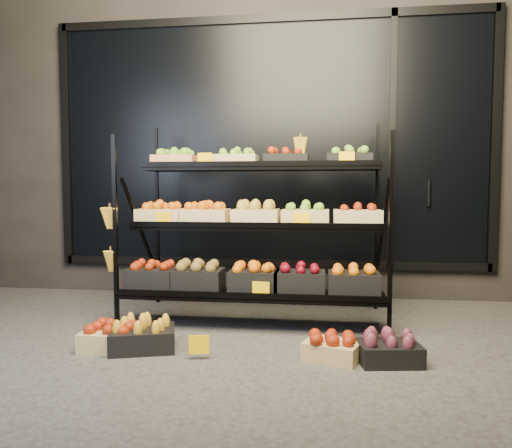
# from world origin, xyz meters

# --- Properties ---
(ground) EXTENTS (24.00, 24.00, 0.00)m
(ground) POSITION_xyz_m (0.00, 0.00, 0.00)
(ground) COLOR #514F4C
(ground) RESTS_ON ground
(building) EXTENTS (6.00, 2.08, 3.50)m
(building) POSITION_xyz_m (0.00, 2.59, 1.75)
(building) COLOR #2D2826
(building) RESTS_ON ground
(display_rack) EXTENTS (2.18, 1.02, 1.66)m
(display_rack) POSITION_xyz_m (-0.02, 0.60, 0.79)
(display_rack) COLOR black
(display_rack) RESTS_ON ground
(tag_floor_a) EXTENTS (0.13, 0.01, 0.12)m
(tag_floor_a) POSITION_xyz_m (-0.23, -0.40, 0.06)
(tag_floor_a) COLOR #FFC600
(tag_floor_a) RESTS_ON ground
(floor_crate_left) EXTENTS (0.39, 0.29, 0.20)m
(floor_crate_left) POSITION_xyz_m (-0.87, -0.27, 0.09)
(floor_crate_left) COLOR #DBBC7E
(floor_crate_left) RESTS_ON ground
(floor_crate_midleft) EXTENTS (0.50, 0.43, 0.21)m
(floor_crate_midleft) POSITION_xyz_m (-0.66, -0.26, 0.10)
(floor_crate_midleft) COLOR black
(floor_crate_midleft) RESTS_ON ground
(floor_crate_midright) EXTENTS (0.40, 0.35, 0.18)m
(floor_crate_midright) POSITION_xyz_m (0.61, -0.28, 0.08)
(floor_crate_midright) COLOR #DBBC7E
(floor_crate_midright) RESTS_ON ground
(floor_crate_right) EXTENTS (0.41, 0.33, 0.19)m
(floor_crate_right) POSITION_xyz_m (0.96, -0.30, 0.09)
(floor_crate_right) COLOR black
(floor_crate_right) RESTS_ON ground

